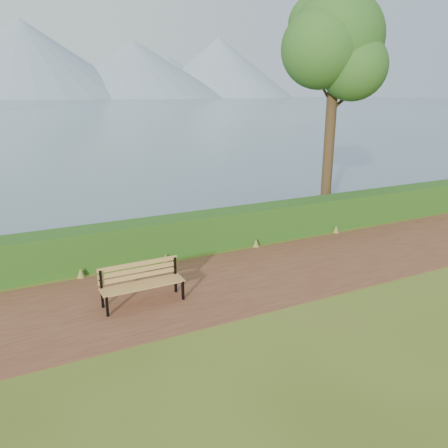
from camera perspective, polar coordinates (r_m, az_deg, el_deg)
ground at (r=10.04m, az=2.30°, el=-7.91°), size 140.00×140.00×0.00m
path at (r=10.28m, az=1.49°, el=-7.27°), size 40.00×3.40×0.01m
hedge at (r=12.05m, az=-3.66°, el=-1.12°), size 32.00×0.85×1.00m
water at (r=268.04m, az=-26.61°, el=14.11°), size 700.00×510.00×0.00m
bench at (r=9.20m, az=-10.74°, el=-7.25°), size 1.70×0.52×0.85m
tree at (r=15.62m, az=14.41°, el=21.79°), size 3.94×3.23×7.66m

